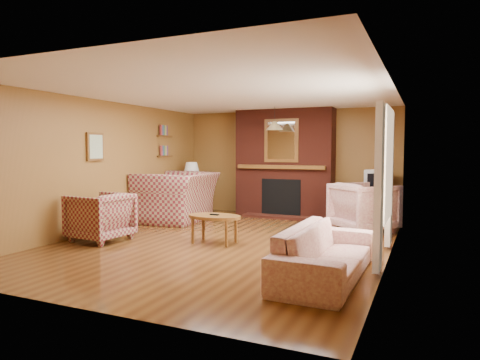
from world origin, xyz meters
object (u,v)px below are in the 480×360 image
at_px(plaid_loveseat, 177,197).
at_px(floral_sofa, 326,252).
at_px(side_table, 192,201).
at_px(coffee_table, 214,219).
at_px(table_lamp, 192,174).
at_px(plaid_armchair, 100,217).
at_px(floral_armchair, 364,207).
at_px(fireplace, 284,164).
at_px(crt_tv, 378,181).
at_px(tv_stand, 378,207).

bearing_deg(plaid_loveseat, floral_sofa, 49.12).
bearing_deg(side_table, plaid_loveseat, -76.53).
height_order(coffee_table, table_lamp, table_lamp).
height_order(plaid_armchair, coffee_table, plaid_armchair).
xyz_separation_m(plaid_armchair, floral_armchair, (3.86, 2.56, 0.05)).
xyz_separation_m(fireplace, crt_tv, (2.05, -0.19, -0.31)).
xyz_separation_m(plaid_armchair, coffee_table, (1.81, 0.58, 0.00)).
xyz_separation_m(floral_armchair, tv_stand, (0.14, 1.03, -0.13)).
bearing_deg(tv_stand, crt_tv, -91.85).
relative_size(plaid_armchair, tv_stand, 1.34).
relative_size(plaid_armchair, floral_sofa, 0.42).
bearing_deg(floral_armchair, tv_stand, -53.73).
xyz_separation_m(plaid_loveseat, plaid_armchair, (-0.10, -2.19, -0.12)).
bearing_deg(tv_stand, floral_armchair, -99.50).
relative_size(fireplace, coffee_table, 2.70).
height_order(plaid_loveseat, tv_stand, plaid_loveseat).
bearing_deg(plaid_armchair, floral_armchair, 128.50).
bearing_deg(tv_stand, plaid_armchair, -139.97).
bearing_deg(crt_tv, floral_armchair, -97.69).
bearing_deg(coffee_table, floral_armchair, 44.02).
distance_m(fireplace, table_lamp, 2.18).
bearing_deg(table_lamp, coffee_table, -53.54).
bearing_deg(crt_tv, plaid_loveseat, -160.41).
bearing_deg(plaid_loveseat, table_lamp, -171.34).
relative_size(plaid_armchair, table_lamp, 1.38).
relative_size(floral_sofa, floral_armchair, 2.08).
distance_m(coffee_table, crt_tv, 3.74).
bearing_deg(floral_armchair, table_lamp, 34.35).
xyz_separation_m(plaid_armchair, crt_tv, (4.00, 3.58, 0.47)).
distance_m(floral_armchair, crt_tv, 1.11).
xyz_separation_m(plaid_loveseat, floral_armchair, (3.76, 0.37, -0.06)).
xyz_separation_m(fireplace, plaid_loveseat, (-1.85, -1.58, -0.67)).
bearing_deg(fireplace, tv_stand, -5.15).
xyz_separation_m(floral_sofa, crt_tv, (0.15, 4.12, 0.57)).
bearing_deg(floral_armchair, fireplace, 11.57).
bearing_deg(floral_sofa, coffee_table, 62.76).
bearing_deg(plaid_loveseat, floral_armchair, 90.76).
relative_size(plaid_loveseat, floral_sofa, 0.77).
relative_size(floral_armchair, table_lamp, 1.57).
distance_m(side_table, tv_stand, 4.16).
distance_m(plaid_loveseat, table_lamp, 1.15).
height_order(fireplace, plaid_armchair, fireplace).
bearing_deg(tv_stand, floral_sofa, -93.94).
bearing_deg(floral_sofa, fireplace, 25.31).
distance_m(fireplace, tv_stand, 2.23).
height_order(floral_sofa, side_table, floral_sofa).
xyz_separation_m(plaid_loveseat, floral_sofa, (3.75, -2.73, -0.21)).
bearing_deg(floral_armchair, crt_tv, -53.77).
distance_m(plaid_armchair, table_lamp, 3.28).
distance_m(plaid_loveseat, side_table, 1.10).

